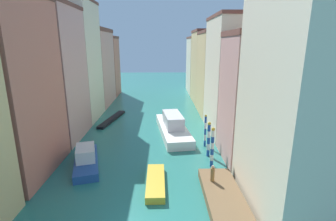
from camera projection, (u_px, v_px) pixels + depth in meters
ground_plane at (149, 126)px, 39.80m from camera, size 154.00×154.00×0.00m
building_left_1 at (1, 87)px, 23.38m from camera, size 7.86×10.06×17.56m
building_left_2 at (48, 74)px, 32.98m from camera, size 7.86×9.31×17.62m
building_left_3 at (72, 62)px, 41.79m from camera, size 7.86×9.54×19.61m
building_left_4 at (91, 67)px, 52.73m from camera, size 7.86×12.08×15.74m
building_left_5 at (102, 66)px, 62.65m from camera, size 7.86×7.55×14.48m
building_right_0 at (317, 69)px, 17.27m from camera, size 7.86×10.45×22.02m
building_right_1 at (261, 98)px, 27.12m from camera, size 7.86×7.35×14.01m
building_right_2 at (238, 76)px, 35.46m from camera, size 7.86×10.49×16.42m
building_right_3 at (221, 73)px, 45.60m from camera, size 7.86×10.09×14.87m
building_right_4 at (211, 67)px, 55.33m from camera, size 7.86×10.41×15.55m
building_right_5 at (203, 65)px, 66.42m from camera, size 7.86×11.60×14.42m
waterfront_dock at (223, 195)px, 21.05m from camera, size 3.02×7.88×0.76m
person_on_dock at (213, 174)px, 22.34m from camera, size 0.36×0.36×1.53m
mooring_pole_0 at (212, 147)px, 26.32m from camera, size 0.38×0.38×4.37m
mooring_pole_1 at (209, 139)px, 28.80m from camera, size 0.38×0.38×4.16m
mooring_pole_2 at (205, 130)px, 31.58m from camera, size 0.30×0.30×4.19m
vaporetto_white at (173, 127)px, 36.38m from camera, size 5.12×13.10×2.95m
gondola_black at (112, 119)px, 42.92m from camera, size 3.01×9.85×0.42m
motorboat_0 at (86, 159)px, 26.82m from camera, size 4.33×8.00×2.15m
motorboat_1 at (156, 182)px, 23.16m from camera, size 1.72×5.89×0.65m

